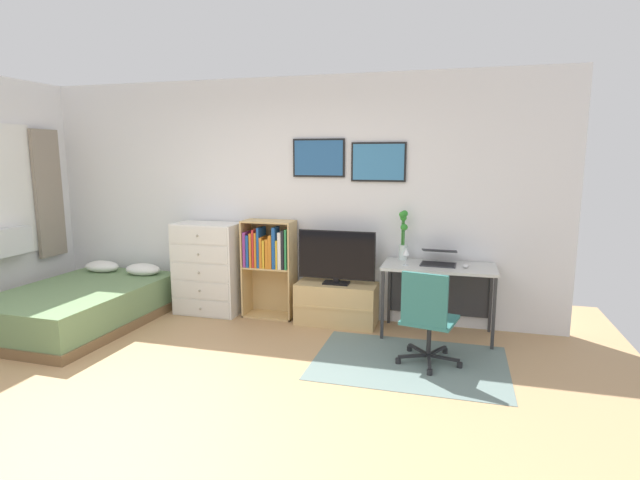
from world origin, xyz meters
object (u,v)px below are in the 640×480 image
object	(u,v)px
television	(336,257)
desk	(439,277)
bamboo_vase	(403,234)
laptop	(439,258)
bookshelf	(269,258)
bed	(81,305)
dresser	(208,268)
office_chair	(427,316)
tv_stand	(337,303)
computer_mouse	(466,266)
wine_glass	(406,252)

from	to	relation	value
television	desk	size ratio (longest dim) A/B	0.76
desk	bamboo_vase	xyz separation A→B (m)	(-0.39, 0.11, 0.41)
laptop	desk	bearing A→B (deg)	-20.22
bamboo_vase	bookshelf	bearing A→B (deg)	-177.48
desk	laptop	bearing A→B (deg)	157.34
bed	dresser	distance (m)	1.42
office_chair	laptop	size ratio (longest dim) A/B	2.21
tv_stand	desk	distance (m)	1.15
bed	office_chair	world-z (taller)	office_chair
bookshelf	laptop	xyz separation A→B (m)	(1.88, -0.04, 0.11)
bookshelf	laptop	size ratio (longest dim) A/B	2.86
laptop	office_chair	bearing A→B (deg)	-90.92
bookshelf	bamboo_vase	size ratio (longest dim) A/B	2.11
laptop	computer_mouse	world-z (taller)	laptop
tv_stand	computer_mouse	world-z (taller)	computer_mouse
desk	computer_mouse	bearing A→B (deg)	-23.12
dresser	computer_mouse	bearing A→B (deg)	-1.99
desk	wine_glass	xyz separation A→B (m)	(-0.33, -0.17, 0.27)
bamboo_vase	wine_glass	bearing A→B (deg)	-77.83
bookshelf	bamboo_vase	bearing A→B (deg)	2.52
dresser	office_chair	bearing A→B (deg)	-18.78
television	laptop	xyz separation A→B (m)	(1.08, 0.02, 0.05)
bookshelf	dresser	bearing A→B (deg)	-175.63
office_chair	computer_mouse	world-z (taller)	office_chair
wine_glass	office_chair	bearing A→B (deg)	-69.53
bed	dresser	xyz separation A→B (m)	(1.15, 0.76, 0.32)
computer_mouse	tv_stand	bearing A→B (deg)	175.10
dresser	bed	bearing A→B (deg)	-146.49
office_chair	wine_glass	bearing A→B (deg)	122.62
desk	laptop	xyz separation A→B (m)	(-0.01, 0.00, 0.20)
office_chair	computer_mouse	distance (m)	0.89
laptop	bamboo_vase	size ratio (longest dim) A/B	0.74
television	office_chair	world-z (taller)	television
dresser	bamboo_vase	size ratio (longest dim) A/B	2.02
computer_mouse	dresser	bearing A→B (deg)	178.01
desk	computer_mouse	distance (m)	0.32
bed	office_chair	bearing A→B (deg)	-0.83
dresser	bamboo_vase	distance (m)	2.30
tv_stand	office_chair	size ratio (longest dim) A/B	1.02
bed	tv_stand	world-z (taller)	bed
bookshelf	tv_stand	size ratio (longest dim) A/B	1.27
bed	wine_glass	size ratio (longest dim) A/B	11.00
bed	bookshelf	bearing A→B (deg)	24.31
bed	tv_stand	size ratio (longest dim) A/B	2.25
television	desk	bearing A→B (deg)	0.89
bookshelf	tv_stand	xyz separation A→B (m)	(0.81, -0.04, -0.46)
tv_stand	bamboo_vase	xyz separation A→B (m)	(0.70, 0.11, 0.79)
television	laptop	world-z (taller)	television
office_chair	wine_glass	world-z (taller)	wine_glass
tv_stand	computer_mouse	size ratio (longest dim) A/B	8.46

